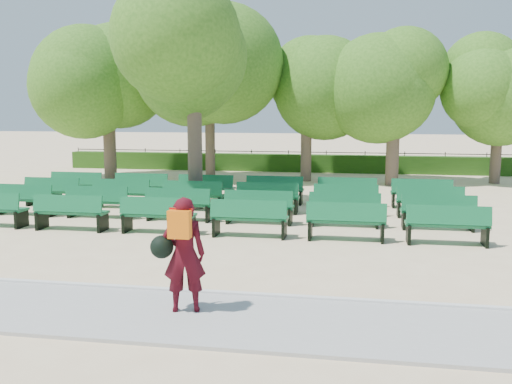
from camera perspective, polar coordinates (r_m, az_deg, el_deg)
ground at (r=16.21m, az=0.81°, el=-3.35°), size 120.00×120.00×0.00m
paving at (r=9.24m, az=-6.67°, el=-12.35°), size 30.00×2.20×0.06m
curb at (r=10.28m, az=-4.82°, el=-10.05°), size 30.00×0.12×0.10m
hedge at (r=29.92m, az=5.08°, el=2.88°), size 26.00×0.70×0.90m
fence at (r=30.36m, az=5.13°, el=2.11°), size 26.00×0.10×1.02m
tree_line at (r=26.01m, az=4.31°, el=1.07°), size 21.80×6.80×7.04m
bench_array at (r=17.54m, az=-3.10°, el=-2.12°), size 2.00×0.75×1.24m
tree_among at (r=18.75m, az=-6.25°, el=12.20°), size 4.62×4.62×6.66m
person at (r=9.17m, az=-7.39°, el=-6.04°), size 0.92×0.61×1.86m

